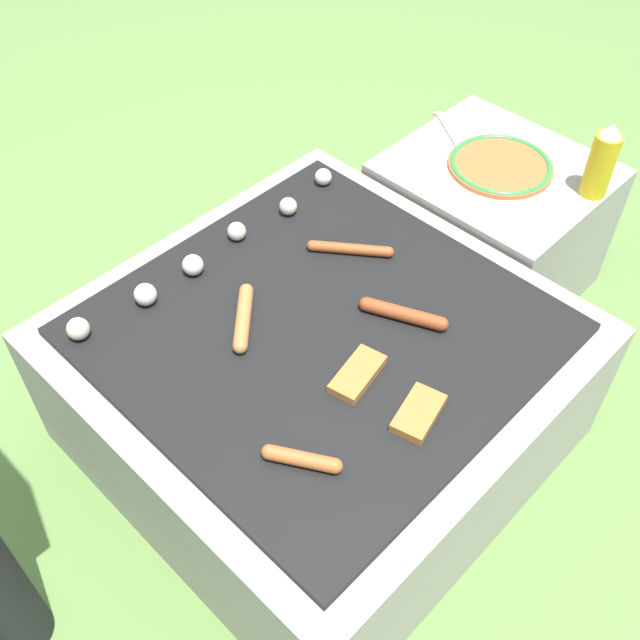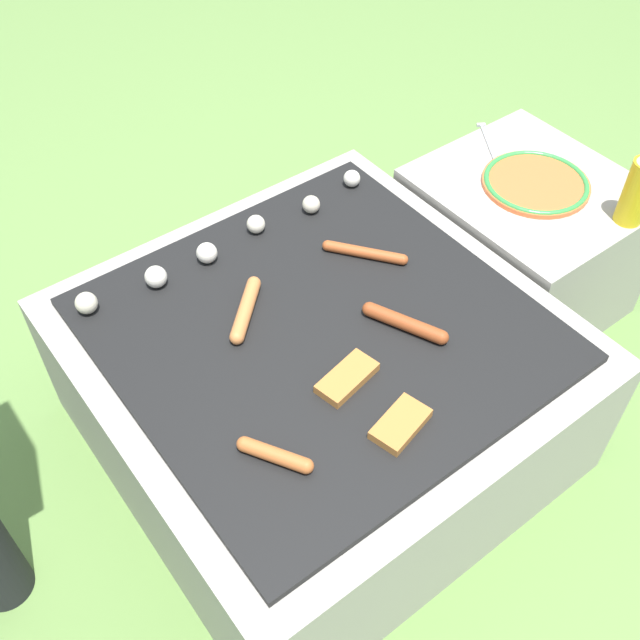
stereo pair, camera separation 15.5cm
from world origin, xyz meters
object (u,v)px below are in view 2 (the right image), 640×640
Objects in this scene: plate_colorful at (536,183)px; condiment_bottle at (639,188)px; fork_utensil at (488,143)px; sausage_front_center at (246,309)px.

condiment_bottle is (0.07, -0.23, 0.09)m from plate_colorful.
plate_colorful is 1.46× the size of fork_utensil.
condiment_bottle reaches higher than fork_utensil.
plate_colorful reaches higher than fork_utensil.
sausage_front_center is 0.73× the size of condiment_bottle.
condiment_bottle reaches higher than sausage_front_center.
fork_utensil is (0.04, 0.20, -0.01)m from plate_colorful.
fork_utensil is at bearing 95.00° from condiment_bottle.
sausage_front_center is at bearing 162.03° from condiment_bottle.
plate_colorful is 0.25m from condiment_bottle.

